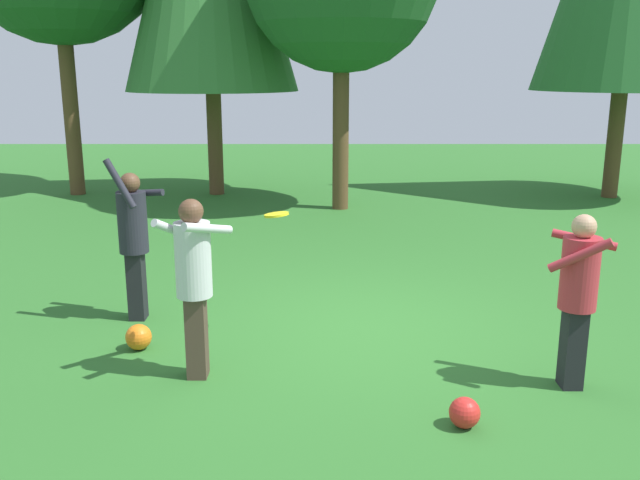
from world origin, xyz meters
TOP-DOWN VIEW (x-y plane):
  - ground_plane at (0.00, 0.00)m, footprint 40.00×40.00m
  - person_thrower at (-2.65, 0.33)m, footprint 0.62×0.61m
  - person_catcher at (1.89, -1.48)m, footprint 0.70×0.67m
  - person_bystander at (-1.66, -1.26)m, footprint 0.73×0.76m
  - frisbee at (-0.94, -0.20)m, footprint 0.35×0.35m
  - ball_orange at (-2.40, -0.60)m, footprint 0.28×0.28m
  - ball_red at (0.74, -2.24)m, footprint 0.26×0.26m

SIDE VIEW (x-z plane):
  - ground_plane at x=0.00m, z-range 0.00..0.00m
  - ball_red at x=0.74m, z-range 0.00..0.26m
  - ball_orange at x=-2.40m, z-range 0.00..0.28m
  - person_catcher at x=1.89m, z-range 0.15..1.81m
  - person_bystander at x=-1.66m, z-range 0.17..1.93m
  - person_thrower at x=-2.65m, z-range 0.08..2.03m
  - frisbee at x=-0.94m, z-range 1.36..1.42m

